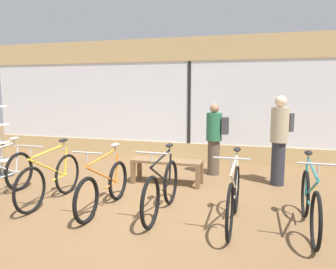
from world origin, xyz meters
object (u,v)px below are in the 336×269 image
(bicycle_center_right, at_px, (162,189))
(customer_by_window, at_px, (215,137))
(bicycle_far_right, at_px, (310,202))
(display_bench, at_px, (167,164))
(bicycle_left, at_px, (51,179))
(bicycle_right, at_px, (234,196))
(customer_near_rack, at_px, (280,137))
(bicycle_center_left, at_px, (104,187))
(accessory_rack, at_px, (0,146))

(bicycle_center_right, xyz_separation_m, customer_by_window, (0.42, 2.54, 0.44))
(bicycle_far_right, height_order, display_bench, bicycle_far_right)
(bicycle_left, xyz_separation_m, bicycle_right, (3.01, -0.07, 0.01))
(customer_by_window, bearing_deg, bicycle_right, -76.06)
(bicycle_right, relative_size, display_bench, 1.24)
(bicycle_left, bearing_deg, bicycle_right, -1.32)
(bicycle_far_right, bearing_deg, bicycle_right, -175.03)
(bicycle_far_right, bearing_deg, bicycle_left, -179.75)
(customer_near_rack, bearing_deg, bicycle_far_right, -81.41)
(bicycle_far_right, bearing_deg, customer_near_rack, 98.59)
(bicycle_center_right, relative_size, customer_by_window, 1.10)
(bicycle_left, bearing_deg, bicycle_center_left, -3.75)
(customer_near_rack, xyz_separation_m, customer_by_window, (-1.32, 0.42, -0.11))
(bicycle_left, relative_size, bicycle_center_right, 0.99)
(bicycle_center_left, xyz_separation_m, accessory_rack, (-3.10, 1.22, 0.30))
(bicycle_far_right, relative_size, display_bench, 1.25)
(bicycle_left, bearing_deg, display_bench, 45.70)
(bicycle_center_left, bearing_deg, accessory_rack, 158.59)
(bicycle_left, height_order, bicycle_center_right, bicycle_center_right)
(bicycle_left, xyz_separation_m, bicycle_far_right, (4.00, 0.02, -0.00))
(display_bench, height_order, customer_near_rack, customer_near_rack)
(bicycle_left, bearing_deg, bicycle_center_right, 0.49)
(customer_near_rack, bearing_deg, bicycle_center_right, -129.50)
(bicycle_center_left, xyz_separation_m, customer_near_rack, (2.67, 2.20, 0.58))
(bicycle_center_left, distance_m, bicycle_center_right, 0.92)
(bicycle_left, relative_size, bicycle_center_left, 1.00)
(accessory_rack, height_order, customer_by_window, accessory_rack)
(accessory_rack, relative_size, display_bench, 1.16)
(bicycle_left, relative_size, customer_near_rack, 0.98)
(bicycle_far_right, bearing_deg, bicycle_center_left, -178.39)
(bicycle_far_right, height_order, customer_by_window, customer_by_window)
(display_bench, height_order, customer_by_window, customer_by_window)
(customer_by_window, bearing_deg, bicycle_center_right, -99.45)
(bicycle_left, distance_m, display_bench, 2.22)
(bicycle_right, height_order, customer_near_rack, customer_near_rack)
(display_bench, bearing_deg, bicycle_center_left, -107.86)
(customer_by_window, bearing_deg, bicycle_center_left, -117.13)
(bicycle_left, distance_m, bicycle_center_right, 1.94)
(bicycle_far_right, xyz_separation_m, accessory_rack, (-6.09, 1.13, 0.27))
(bicycle_center_right, bearing_deg, bicycle_far_right, 0.02)
(bicycle_far_right, relative_size, customer_near_rack, 1.00)
(bicycle_right, bearing_deg, accessory_rack, 166.55)
(bicycle_center_right, bearing_deg, bicycle_left, -179.51)
(bicycle_center_right, relative_size, bicycle_right, 1.00)
(bicycle_far_right, relative_size, accessory_rack, 1.08)
(accessory_rack, bearing_deg, bicycle_center_right, -15.73)
(bicycle_center_left, height_order, bicycle_center_right, bicycle_center_right)
(bicycle_center_left, relative_size, bicycle_center_right, 0.99)
(display_bench, bearing_deg, bicycle_far_right, -32.67)
(bicycle_far_right, distance_m, accessory_rack, 6.20)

